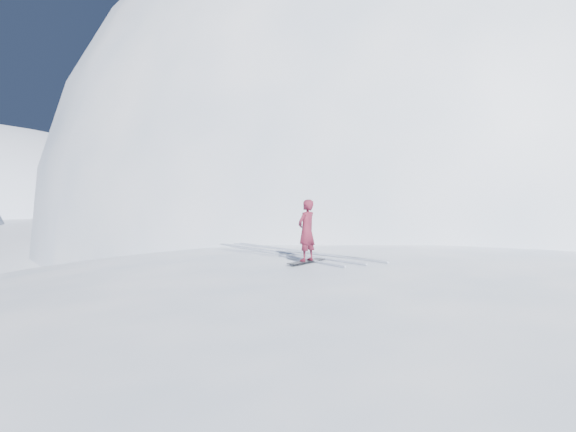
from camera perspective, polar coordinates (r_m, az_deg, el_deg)
name	(u,v)px	position (r m, az deg, el deg)	size (l,w,h in m)	color
ground	(453,380)	(12.48, 17.85, -16.92)	(400.00, 400.00, 0.00)	white
near_ridge	(399,338)	(15.22, 12.28, -13.14)	(36.00, 28.00, 4.80)	white
summit_peak	(415,237)	(45.95, 13.95, -2.23)	(60.00, 56.00, 56.00)	white
peak_shoulder	(337,252)	(33.93, 5.47, -4.04)	(28.00, 24.00, 18.00)	white
wind_bumps	(374,356)	(13.63, 9.55, -15.06)	(16.00, 14.40, 1.00)	white
snowboard	(307,261)	(12.90, 2.07, -5.06)	(1.28, 0.24, 0.02)	black
snowboarder	(307,230)	(12.81, 2.08, -1.60)	(0.56, 0.37, 1.54)	maroon
board_tracks	(290,252)	(14.74, 0.26, -3.98)	(2.32, 5.94, 0.04)	silver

